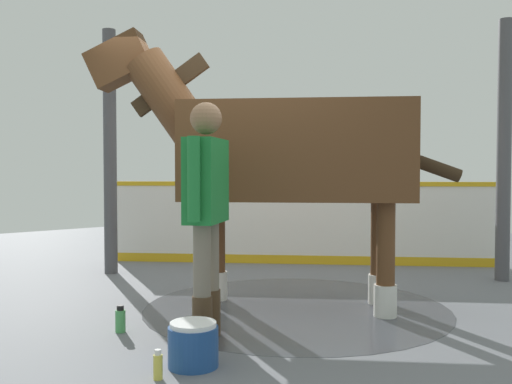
{
  "coord_description": "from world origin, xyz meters",
  "views": [
    {
      "loc": [
        -4.01,
        3.36,
        1.27
      ],
      "look_at": [
        -0.44,
        0.37,
        1.09
      ],
      "focal_mm": 39.29,
      "sensor_mm": 36.0,
      "label": 1
    }
  ],
  "objects": [
    {
      "name": "ground_plane",
      "position": [
        0.0,
        0.0,
        -0.01
      ],
      "size": [
        16.0,
        16.0,
        0.02
      ],
      "primitive_type": "cube",
      "color": "slate"
    },
    {
      "name": "bottle_shampoo",
      "position": [
        -1.05,
        1.66,
        0.08
      ],
      "size": [
        0.06,
        0.06,
        0.18
      ],
      "color": "#D8CC4C",
      "rests_on": "ground"
    },
    {
      "name": "handler",
      "position": [
        -0.58,
        0.96,
        1.04
      ],
      "size": [
        0.49,
        0.57,
        1.78
      ],
      "rotation": [
        0.0,
        0.0,
        3.82
      ],
      "color": "#47331E",
      "rests_on": "ground"
    },
    {
      "name": "bottle_spray",
      "position": [
        0.02,
        1.38,
        0.1
      ],
      "size": [
        0.08,
        0.08,
        0.21
      ],
      "color": "#4CA559",
      "rests_on": "ground"
    },
    {
      "name": "roof_post_far",
      "position": [
        -0.91,
        -2.98,
        1.5
      ],
      "size": [
        0.16,
        0.16,
        3.01
      ],
      "primitive_type": "cylinder",
      "color": "#4C4C51",
      "rests_on": "ground"
    },
    {
      "name": "roof_post_near",
      "position": [
        2.45,
        0.29,
        1.5
      ],
      "size": [
        0.16,
        0.16,
        3.01
      ],
      "primitive_type": "cylinder",
      "color": "#4C4C51",
      "rests_on": "ground"
    },
    {
      "name": "barrier_wall",
      "position": [
        1.43,
        -2.02,
        0.52
      ],
      "size": [
        3.79,
        3.69,
        1.13
      ],
      "color": "white",
      "rests_on": "ground"
    },
    {
      "name": "wash_bucket",
      "position": [
        -1.0,
        1.37,
        0.14
      ],
      "size": [
        0.33,
        0.33,
        0.29
      ],
      "color": "#1E478C",
      "rests_on": "ground"
    },
    {
      "name": "horse",
      "position": [
        -0.21,
        -0.14,
        1.43
      ],
      "size": [
        2.62,
        2.56,
        2.59
      ],
      "rotation": [
        0.0,
        0.0,
        0.77
      ],
      "color": "brown",
      "rests_on": "ground"
    },
    {
      "name": "wet_patch",
      "position": [
        -0.31,
        -0.23,
        0.0
      ],
      "size": [
        2.82,
        2.82,
        0.0
      ],
      "primitive_type": "cylinder",
      "color": "#42444C",
      "rests_on": "ground"
    }
  ]
}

